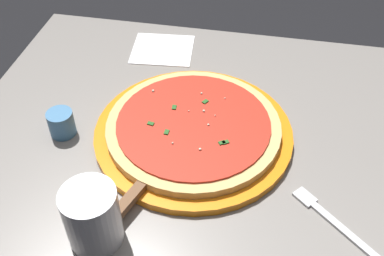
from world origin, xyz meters
name	(u,v)px	position (x,y,z in m)	size (l,w,h in m)	color
restaurant_table	(196,179)	(0.00, 0.00, 0.59)	(0.90, 0.69, 0.76)	black
serving_plate	(192,133)	(0.00, 0.03, 0.76)	(0.37, 0.37, 0.02)	orange
pizza	(192,126)	(0.00, 0.03, 0.78)	(0.33, 0.33, 0.02)	#DBB26B
pizza_server	(138,190)	(0.06, 0.20, 0.78)	(0.12, 0.22, 0.01)	silver
cup_tall_drink	(92,217)	(0.10, 0.28, 0.81)	(0.08, 0.08, 0.10)	silver
cup_small_sauce	(61,123)	(0.25, 0.07, 0.78)	(0.05, 0.05, 0.05)	teal
napkin_folded_right	(163,49)	(0.13, -0.24, 0.76)	(0.14, 0.13, 0.00)	white
fork	(334,222)	(-0.26, 0.19, 0.76)	(0.15, 0.14, 0.00)	silver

